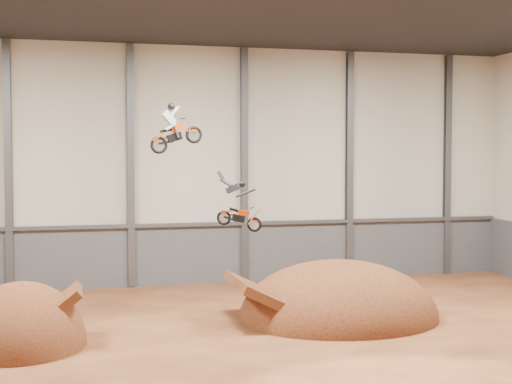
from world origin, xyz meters
TOP-DOWN VIEW (x-y plane):
  - floor at (0.00, 0.00)m, footprint 40.00×40.00m
  - back_wall at (0.00, 15.00)m, footprint 40.00×0.10m
  - lower_band_back at (0.00, 14.90)m, footprint 39.80×0.18m
  - steel_rail at (0.00, 14.75)m, footprint 39.80×0.35m
  - steel_column_1 at (-10.00, 14.80)m, footprint 0.40×0.36m
  - steel_column_2 at (-3.33, 14.80)m, footprint 0.40×0.36m
  - steel_column_3 at (3.33, 14.80)m, footprint 0.40×0.36m
  - steel_column_4 at (10.00, 14.80)m, footprint 0.40×0.36m
  - steel_column_5 at (16.67, 14.80)m, footprint 0.40×0.36m
  - takeoff_ramp at (-8.52, 2.97)m, footprint 5.15×5.94m
  - landing_ramp at (5.52, 4.57)m, footprint 9.43×8.34m
  - fmx_rider_a at (-1.89, 4.87)m, footprint 2.99×1.24m
  - fmx_rider_b at (0.37, 3.09)m, footprint 3.04×2.03m

SIDE VIEW (x-z plane):
  - floor at x=0.00m, z-range 0.00..0.00m
  - takeoff_ramp at x=-8.52m, z-range -2.57..2.57m
  - landing_ramp at x=5.52m, z-range -2.72..2.72m
  - lower_band_back at x=0.00m, z-range 0.00..3.50m
  - steel_rail at x=0.00m, z-range 3.45..3.65m
  - fmx_rider_b at x=0.37m, z-range 4.27..6.99m
  - back_wall at x=0.00m, z-range 0.00..14.00m
  - steel_column_1 at x=-10.00m, z-range 0.05..13.95m
  - steel_column_2 at x=-3.33m, z-range 0.05..13.95m
  - steel_column_3 at x=3.33m, z-range 0.05..13.95m
  - steel_column_4 at x=10.00m, z-range 0.05..13.95m
  - steel_column_5 at x=16.67m, z-range 0.05..13.95m
  - fmx_rider_a at x=-1.89m, z-range 7.64..10.39m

